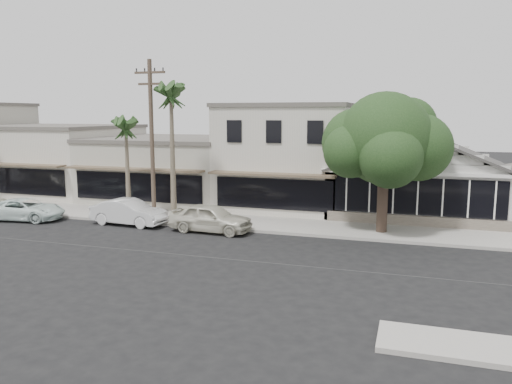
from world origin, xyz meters
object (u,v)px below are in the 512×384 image
(shade_tree, at_px, (384,141))
(car_1, at_px, (129,212))
(car_0, at_px, (211,218))
(utility_pole, at_px, (152,138))
(car_2, at_px, (25,209))

(shade_tree, bearing_deg, car_1, -170.93)
(car_0, relative_size, shade_tree, 0.60)
(car_1, bearing_deg, shade_tree, -76.69)
(car_0, xyz_separation_m, car_1, (-5.00, 0.20, -0.03))
(utility_pole, bearing_deg, shade_tree, 7.21)
(car_2, bearing_deg, car_1, -91.02)
(car_1, bearing_deg, car_2, 100.78)
(car_0, bearing_deg, utility_pole, 80.52)
(utility_pole, height_order, car_1, utility_pole)
(car_0, distance_m, shade_tree, 9.67)
(utility_pole, xyz_separation_m, car_1, (-1.25, -0.60, -4.08))
(car_1, bearing_deg, utility_pole, -59.91)
(utility_pole, distance_m, car_2, 8.82)
(utility_pole, height_order, shade_tree, utility_pole)
(car_1, distance_m, shade_tree, 14.24)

